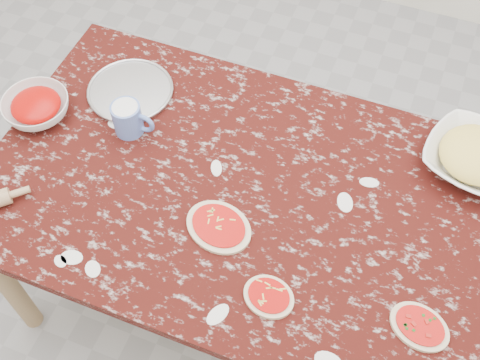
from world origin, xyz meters
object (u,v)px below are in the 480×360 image
worktable (240,203)px  sauce_bowl (37,108)px  cheese_bowl (474,159)px  flour_mug (129,119)px  pizza_tray (130,91)px

worktable → sauce_bowl: 0.75m
worktable → cheese_bowl: cheese_bowl is taller
sauce_bowl → flour_mug: size_ratio=1.53×
pizza_tray → flour_mug: (0.08, -0.15, 0.05)m
sauce_bowl → flour_mug: 0.32m
worktable → pizza_tray: bearing=154.6°
cheese_bowl → flour_mug: bearing=-166.3°
worktable → sauce_bowl: size_ratio=7.24×
pizza_tray → flour_mug: bearing=-62.2°
worktable → flour_mug: size_ratio=11.09×
pizza_tray → worktable: bearing=-25.4°
worktable → pizza_tray: pizza_tray is taller
pizza_tray → cheese_bowl: bearing=5.5°
flour_mug → sauce_bowl: bearing=-170.6°
sauce_bowl → cheese_bowl: cheese_bowl is taller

